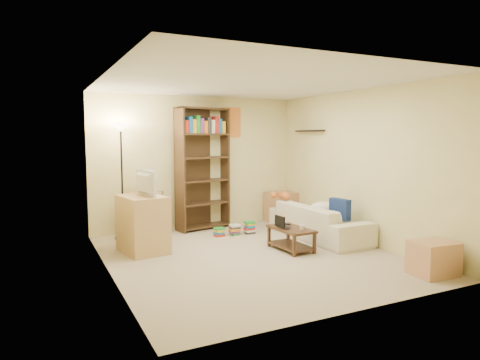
% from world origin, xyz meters
% --- Properties ---
extents(room, '(4.50, 4.54, 2.52)m').
position_xyz_m(room, '(0.00, 0.01, 1.62)').
color(room, tan).
rests_on(room, ground).
extents(sofa, '(2.02, 0.83, 0.58)m').
position_xyz_m(sofa, '(1.55, 0.47, 0.29)').
color(sofa, beige).
rests_on(sofa, ground).
extents(navy_pillow, '(0.16, 0.40, 0.35)m').
position_xyz_m(navy_pillow, '(1.65, 0.04, 0.56)').
color(navy_pillow, navy).
rests_on(navy_pillow, sofa).
extents(cream_blanket, '(0.54, 0.38, 0.23)m').
position_xyz_m(cream_blanket, '(1.69, 0.52, 0.50)').
color(cream_blanket, white).
rests_on(cream_blanket, sofa).
extents(tabby_cat, '(0.46, 0.17, 0.16)m').
position_xyz_m(tabby_cat, '(1.28, 1.24, 0.66)').
color(tabby_cat, '#C7642A').
rests_on(tabby_cat, sofa).
extents(coffee_table, '(0.46, 0.79, 0.35)m').
position_xyz_m(coffee_table, '(0.70, 0.01, 0.21)').
color(coffee_table, '#422B19').
rests_on(coffee_table, ground).
extents(laptop, '(0.32, 0.22, 0.02)m').
position_xyz_m(laptop, '(0.65, 0.08, 0.36)').
color(laptop, black).
rests_on(laptop, coffee_table).
extents(laptop_screen, '(0.02, 0.26, 0.17)m').
position_xyz_m(laptop_screen, '(0.54, 0.08, 0.45)').
color(laptop_screen, white).
rests_on(laptop_screen, laptop).
extents(mug, '(0.13, 0.13, 0.08)m').
position_xyz_m(mug, '(0.76, -0.19, 0.38)').
color(mug, white).
rests_on(mug, coffee_table).
extents(tv_remote, '(0.09, 0.14, 0.02)m').
position_xyz_m(tv_remote, '(0.77, 0.28, 0.35)').
color(tv_remote, black).
rests_on(tv_remote, coffee_table).
extents(tv_stand, '(0.69, 0.88, 0.85)m').
position_xyz_m(tv_stand, '(-1.37, 0.91, 0.43)').
color(tv_stand, tan).
rests_on(tv_stand, ground).
extents(television, '(0.69, 0.29, 0.38)m').
position_xyz_m(television, '(-1.37, 0.91, 1.04)').
color(television, black).
rests_on(television, tv_stand).
extents(tall_bookshelf, '(1.07, 0.55, 2.27)m').
position_xyz_m(tall_bookshelf, '(0.04, 2.05, 1.20)').
color(tall_bookshelf, '#3E2917').
rests_on(tall_bookshelf, ground).
extents(short_bookshelf, '(0.64, 0.37, 0.77)m').
position_xyz_m(short_bookshelf, '(-1.06, 1.94, 0.38)').
color(short_bookshelf, tan).
rests_on(short_bookshelf, ground).
extents(desk_fan, '(0.27, 0.15, 0.42)m').
position_xyz_m(desk_fan, '(-1.02, 1.90, 1.00)').
color(desk_fan, white).
rests_on(desk_fan, short_bookshelf).
extents(floor_lamp, '(0.33, 0.33, 1.97)m').
position_xyz_m(floor_lamp, '(-1.47, 1.91, 1.57)').
color(floor_lamp, black).
rests_on(floor_lamp, ground).
extents(side_table, '(0.59, 0.59, 0.61)m').
position_xyz_m(side_table, '(1.72, 1.97, 0.30)').
color(side_table, tan).
rests_on(side_table, ground).
extents(end_cabinet, '(0.56, 0.48, 0.43)m').
position_xyz_m(end_cabinet, '(1.65, -1.79, 0.22)').
color(end_cabinet, tan).
rests_on(end_cabinet, ground).
extents(book_stacks, '(0.76, 0.18, 0.23)m').
position_xyz_m(book_stacks, '(0.39, 1.30, 0.10)').
color(book_stacks, red).
rests_on(book_stacks, ground).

